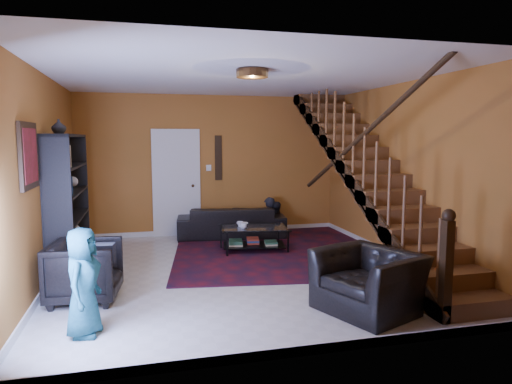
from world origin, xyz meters
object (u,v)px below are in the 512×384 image
bookshelf (69,206)px  armchair_right (368,281)px  sofa (231,222)px  armchair_left (85,271)px  coffee_table (254,237)px

bookshelf → armchair_right: bookshelf is taller
sofa → armchair_right: bearing=107.3°
armchair_left → armchair_right: (3.13, -1.11, -0.02)m
sofa → armchair_left: armchair_left is taller
bookshelf → coffee_table: (2.89, 0.49, -0.72)m
bookshelf → armchair_right: size_ratio=1.91×
armchair_right → bookshelf: bearing=-148.2°
sofa → armchair_left: 3.89m
bookshelf → armchair_left: bookshelf is taller
armchair_left → coffee_table: (2.54, 1.87, -0.12)m
bookshelf → armchair_left: size_ratio=2.50×
bookshelf → armchair_left: (0.35, -1.38, -0.60)m
bookshelf → sofa: 3.28m
armchair_right → armchair_left: bearing=-132.2°
bookshelf → coffee_table: 3.02m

